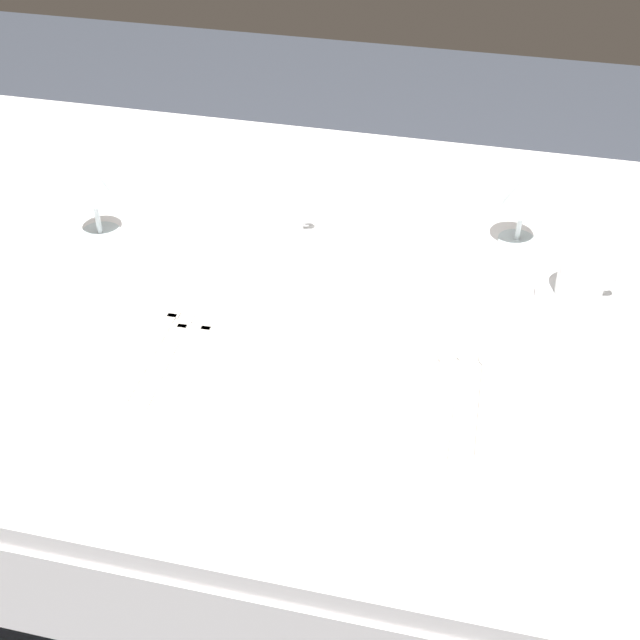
% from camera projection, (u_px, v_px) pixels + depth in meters
% --- Properties ---
extents(ground_plane, '(6.00, 6.00, 0.00)m').
position_uv_depth(ground_plane, '(331.00, 569.00, 1.84)').
color(ground_plane, '#383D47').
extents(dining_table, '(1.80, 1.11, 0.74)m').
position_uv_depth(dining_table, '(335.00, 328.00, 1.43)').
color(dining_table, white).
rests_on(dining_table, ground).
extents(dinner_plate, '(0.27, 0.27, 0.02)m').
position_uv_depth(dinner_plate, '(300.00, 379.00, 1.20)').
color(dinner_plate, white).
rests_on(dinner_plate, dining_table).
extents(fork_outer, '(0.03, 0.22, 0.00)m').
position_uv_depth(fork_outer, '(193.00, 356.00, 1.24)').
color(fork_outer, beige).
rests_on(fork_outer, dining_table).
extents(fork_inner, '(0.03, 0.21, 0.00)m').
position_uv_depth(fork_inner, '(170.00, 353.00, 1.25)').
color(fork_inner, beige).
rests_on(fork_inner, dining_table).
extents(fork_salad, '(0.02, 0.23, 0.00)m').
position_uv_depth(fork_salad, '(156.00, 344.00, 1.27)').
color(fork_salad, beige).
rests_on(fork_salad, dining_table).
extents(dinner_knife, '(0.02, 0.22, 0.00)m').
position_uv_depth(dinner_knife, '(420.00, 393.00, 1.18)').
color(dinner_knife, beige).
rests_on(dinner_knife, dining_table).
extents(spoon_soup, '(0.03, 0.20, 0.01)m').
position_uv_depth(spoon_soup, '(442.00, 381.00, 1.20)').
color(spoon_soup, beige).
rests_on(spoon_soup, dining_table).
extents(spoon_dessert, '(0.03, 0.23, 0.01)m').
position_uv_depth(spoon_dessert, '(462.00, 384.00, 1.20)').
color(spoon_dessert, beige).
rests_on(spoon_dessert, dining_table).
extents(spoon_tea, '(0.03, 0.21, 0.01)m').
position_uv_depth(spoon_tea, '(485.00, 385.00, 1.20)').
color(spoon_tea, beige).
rests_on(spoon_tea, dining_table).
extents(saucer_left, '(0.13, 0.13, 0.01)m').
position_uv_depth(saucer_left, '(577.00, 296.00, 1.35)').
color(saucer_left, white).
rests_on(saucer_left, dining_table).
extents(coffee_cup_left, '(0.09, 0.07, 0.06)m').
position_uv_depth(coffee_cup_left, '(583.00, 277.00, 1.33)').
color(coffee_cup_left, white).
rests_on(coffee_cup_left, saucer_left).
extents(saucer_right, '(0.14, 0.14, 0.01)m').
position_uv_depth(saucer_right, '(281.00, 229.00, 1.51)').
color(saucer_right, white).
rests_on(saucer_right, dining_table).
extents(coffee_cup_right, '(0.10, 0.08, 0.07)m').
position_uv_depth(coffee_cup_right, '(281.00, 210.00, 1.48)').
color(coffee_cup_right, white).
rests_on(coffee_cup_right, saucer_right).
extents(wine_glass_centre, '(0.07, 0.07, 0.15)m').
position_uv_depth(wine_glass_centre, '(91.00, 184.00, 1.44)').
color(wine_glass_centre, silver).
rests_on(wine_glass_centre, dining_table).
extents(wine_glass_left, '(0.08, 0.08, 0.13)m').
position_uv_depth(wine_glass_left, '(524.00, 195.00, 1.43)').
color(wine_glass_left, silver).
rests_on(wine_glass_left, dining_table).
extents(napkin_folded, '(0.08, 0.08, 0.16)m').
position_uv_depth(napkin_folded, '(382.00, 184.00, 1.48)').
color(napkin_folded, white).
rests_on(napkin_folded, dining_table).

